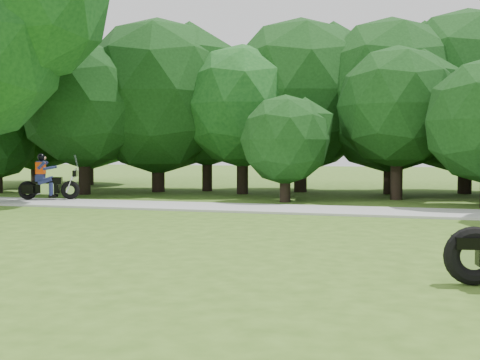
# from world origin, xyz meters

# --- Properties ---
(ground) EXTENTS (100.00, 100.00, 0.00)m
(ground) POSITION_xyz_m (0.00, 0.00, 0.00)
(ground) COLOR #385819
(ground) RESTS_ON ground
(walkway) EXTENTS (60.00, 2.20, 0.06)m
(walkway) POSITION_xyz_m (0.00, 8.00, 0.03)
(walkway) COLOR #9A9A95
(walkway) RESTS_ON ground
(tree_line) EXTENTS (39.17, 12.18, 7.81)m
(tree_line) POSITION_xyz_m (1.54, 14.90, 3.65)
(tree_line) COLOR black
(tree_line) RESTS_ON ground
(touring_motorcycle) EXTENTS (1.89, 1.11, 1.50)m
(touring_motorcycle) POSITION_xyz_m (-8.99, 8.60, 0.60)
(touring_motorcycle) COLOR black
(touring_motorcycle) RESTS_ON walkway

